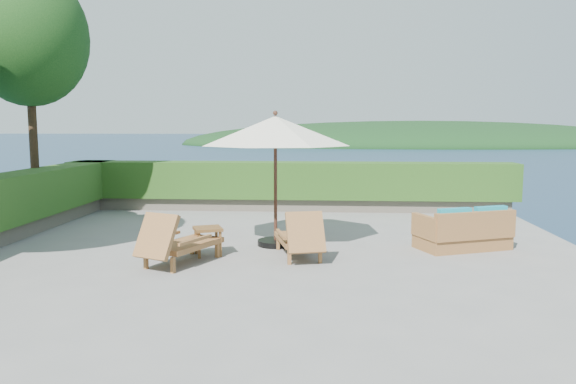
# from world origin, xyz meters

# --- Properties ---
(ground) EXTENTS (12.00, 12.00, 0.00)m
(ground) POSITION_xyz_m (0.00, 0.00, 0.00)
(ground) COLOR gray
(ground) RESTS_ON ground
(foundation) EXTENTS (12.00, 12.00, 3.00)m
(foundation) POSITION_xyz_m (0.00, 0.00, -1.55)
(foundation) COLOR #585046
(foundation) RESTS_ON ocean
(offshore_island) EXTENTS (126.00, 57.60, 12.60)m
(offshore_island) POSITION_xyz_m (25.00, 140.00, -3.00)
(offshore_island) COLOR black
(offshore_island) RESTS_ON ocean
(planter_wall_far) EXTENTS (12.00, 0.60, 0.36)m
(planter_wall_far) POSITION_xyz_m (0.00, 5.60, 0.18)
(planter_wall_far) COLOR #696054
(planter_wall_far) RESTS_ON ground
(hedge_far) EXTENTS (12.40, 0.90, 1.00)m
(hedge_far) POSITION_xyz_m (0.00, 5.60, 0.85)
(hedge_far) COLOR #1F4112
(hedge_far) RESTS_ON planter_wall_far
(tree_far) EXTENTS (2.80, 2.80, 6.03)m
(tree_far) POSITION_xyz_m (-6.00, 3.20, 4.40)
(tree_far) COLOR #3D2717
(tree_far) RESTS_ON ground
(patio_umbrella) EXTENTS (3.64, 3.64, 2.66)m
(patio_umbrella) POSITION_xyz_m (0.04, 1.02, 2.25)
(patio_umbrella) COLOR black
(patio_umbrella) RESTS_ON ground
(lounge_left) EXTENTS (1.29, 1.78, 0.95)m
(lounge_left) POSITION_xyz_m (-1.50, -0.64, 0.40)
(lounge_left) COLOR #935B35
(lounge_left) RESTS_ON ground
(lounge_right) EXTENTS (1.01, 1.68, 0.91)m
(lounge_right) POSITION_xyz_m (0.56, -0.00, 0.38)
(lounge_right) COLOR #935B35
(lounge_right) RESTS_ON ground
(side_table) EXTENTS (0.64, 0.64, 0.52)m
(side_table) POSITION_xyz_m (-1.13, 0.09, 0.43)
(side_table) COLOR brown
(side_table) RESTS_ON ground
(wicker_loveseat) EXTENTS (1.94, 1.47, 0.85)m
(wicker_loveseat) POSITION_xyz_m (3.69, 0.93, 0.33)
(wicker_loveseat) COLOR #935B35
(wicker_loveseat) RESTS_ON ground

